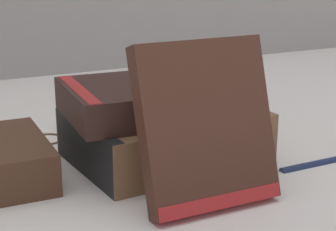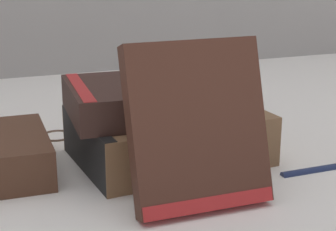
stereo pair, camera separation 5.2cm
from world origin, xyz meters
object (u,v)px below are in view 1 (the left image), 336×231
(book_flat_bottom, at_px, (161,135))
(book_flat_top, at_px, (151,98))
(pocket_watch, at_px, (202,79))
(reading_glasses, at_px, (67,134))
(book_leaning_front, at_px, (203,131))

(book_flat_bottom, relative_size, book_flat_top, 1.11)
(book_flat_bottom, distance_m, book_flat_top, 0.04)
(pocket_watch, bearing_deg, book_flat_top, 154.09)
(book_flat_bottom, height_order, reading_glasses, book_flat_bottom)
(book_leaning_front, relative_size, pocket_watch, 2.28)
(book_flat_top, distance_m, reading_glasses, 0.15)
(book_flat_top, bearing_deg, book_flat_bottom, 2.94)
(book_leaning_front, bearing_deg, book_flat_top, 88.13)
(reading_glasses, bearing_deg, book_leaning_front, -85.77)
(pocket_watch, height_order, reading_glasses, pocket_watch)
(book_flat_top, height_order, reading_glasses, book_flat_top)
(book_leaning_front, distance_m, reading_glasses, 0.25)
(book_leaning_front, height_order, pocket_watch, book_leaning_front)
(book_flat_bottom, distance_m, reading_glasses, 0.14)
(book_flat_top, bearing_deg, book_leaning_front, -88.54)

